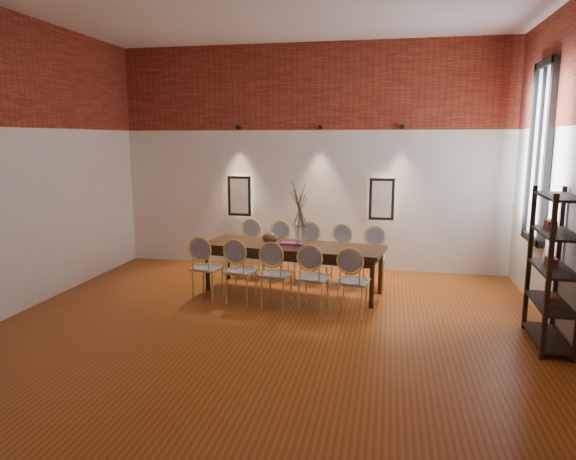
% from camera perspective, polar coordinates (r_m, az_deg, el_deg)
% --- Properties ---
extents(floor, '(7.00, 7.00, 0.02)m').
position_cam_1_polar(floor, '(6.33, -2.68, -11.81)').
color(floor, '#944615').
rests_on(floor, ground).
extents(wall_back, '(7.00, 0.10, 4.00)m').
position_cam_1_polar(wall_back, '(9.36, 2.46, 7.96)').
color(wall_back, silver).
rests_on(wall_back, ground).
extents(wall_front, '(7.00, 0.10, 4.00)m').
position_cam_1_polar(wall_front, '(2.60, -22.10, 1.55)').
color(wall_front, silver).
rests_on(wall_front, ground).
extents(brick_band_back, '(7.00, 0.02, 1.50)m').
position_cam_1_polar(brick_band_back, '(9.33, 2.45, 15.64)').
color(brick_band_back, maroon).
rests_on(brick_band_back, ground).
extents(niche_left, '(0.36, 0.06, 0.66)m').
position_cam_1_polar(niche_left, '(9.60, -5.37, 3.79)').
color(niche_left, '#FFEAC6').
rests_on(niche_left, wall_back).
extents(niche_right, '(0.36, 0.06, 0.66)m').
position_cam_1_polar(niche_right, '(9.21, 10.37, 3.40)').
color(niche_right, '#FFEAC6').
rests_on(niche_right, wall_back).
extents(spot_fixture_left, '(0.08, 0.10, 0.08)m').
position_cam_1_polar(spot_fixture_left, '(9.52, -5.55, 11.27)').
color(spot_fixture_left, black).
rests_on(spot_fixture_left, wall_back).
extents(spot_fixture_mid, '(0.08, 0.10, 0.08)m').
position_cam_1_polar(spot_fixture_mid, '(9.20, 3.62, 11.34)').
color(spot_fixture_mid, black).
rests_on(spot_fixture_mid, wall_back).
extents(spot_fixture_right, '(0.08, 0.10, 0.08)m').
position_cam_1_polar(spot_fixture_right, '(9.12, 12.54, 11.13)').
color(spot_fixture_right, black).
rests_on(spot_fixture_right, wall_back).
extents(window_glass, '(0.02, 0.78, 2.38)m').
position_cam_1_polar(window_glass, '(7.97, 26.26, 7.64)').
color(window_glass, silver).
rests_on(window_glass, wall_right).
extents(window_frame, '(0.08, 0.90, 2.50)m').
position_cam_1_polar(window_frame, '(7.96, 26.12, 7.65)').
color(window_frame, black).
rests_on(window_frame, wall_right).
extents(window_mullion, '(0.06, 0.06, 2.40)m').
position_cam_1_polar(window_mullion, '(7.96, 26.12, 7.65)').
color(window_mullion, black).
rests_on(window_mullion, wall_right).
extents(dining_table, '(2.84, 1.27, 0.75)m').
position_cam_1_polar(dining_table, '(7.94, 0.56, -4.30)').
color(dining_table, '#341C0D').
rests_on(dining_table, floor).
extents(chair_near_a, '(0.50, 0.50, 0.94)m').
position_cam_1_polar(chair_near_a, '(7.70, -8.96, -4.15)').
color(chair_near_a, '#D2BC64').
rests_on(chair_near_a, floor).
extents(chair_near_b, '(0.50, 0.50, 0.94)m').
position_cam_1_polar(chair_near_b, '(7.46, -5.24, -4.53)').
color(chair_near_b, '#D2BC64').
rests_on(chair_near_b, floor).
extents(chair_near_c, '(0.50, 0.50, 0.94)m').
position_cam_1_polar(chair_near_c, '(7.26, -1.29, -4.91)').
color(chair_near_c, '#D2BC64').
rests_on(chair_near_c, floor).
extents(chair_near_d, '(0.50, 0.50, 0.94)m').
position_cam_1_polar(chair_near_d, '(7.09, 2.87, -5.29)').
color(chair_near_d, '#D2BC64').
rests_on(chair_near_d, floor).
extents(chair_near_e, '(0.50, 0.50, 0.94)m').
position_cam_1_polar(chair_near_e, '(6.96, 7.22, -5.66)').
color(chair_near_e, '#D2BC64').
rests_on(chair_near_e, floor).
extents(chair_far_a, '(0.50, 0.50, 0.94)m').
position_cam_1_polar(chair_far_a, '(8.96, -4.58, -2.03)').
color(chair_far_a, '#D2BC64').
rests_on(chair_far_a, floor).
extents(chair_far_b, '(0.50, 0.50, 0.94)m').
position_cam_1_polar(chair_far_b, '(8.75, -1.30, -2.29)').
color(chair_far_b, '#D2BC64').
rests_on(chair_far_b, floor).
extents(chair_far_c, '(0.50, 0.50, 0.94)m').
position_cam_1_polar(chair_far_c, '(8.58, 2.13, -2.55)').
color(chair_far_c, '#D2BC64').
rests_on(chair_far_c, floor).
extents(chair_far_d, '(0.50, 0.50, 0.94)m').
position_cam_1_polar(chair_far_d, '(8.44, 5.68, -2.82)').
color(chair_far_d, '#D2BC64').
rests_on(chair_far_d, floor).
extents(chair_far_e, '(0.50, 0.50, 0.94)m').
position_cam_1_polar(chair_far_e, '(8.33, 9.35, -3.08)').
color(chair_far_e, '#D2BC64').
rests_on(chair_far_e, floor).
extents(vase, '(0.14, 0.14, 0.30)m').
position_cam_1_polar(vase, '(7.79, 1.27, -0.62)').
color(vase, silver).
rests_on(vase, dining_table).
extents(dried_branches, '(0.50, 0.50, 0.70)m').
position_cam_1_polar(dried_branches, '(7.72, 1.29, 2.66)').
color(dried_branches, '#4C3C2E').
rests_on(dried_branches, vase).
extents(bowl, '(0.24, 0.24, 0.18)m').
position_cam_1_polar(bowl, '(7.91, -2.05, -0.90)').
color(bowl, brown).
rests_on(bowl, dining_table).
extents(book, '(0.28, 0.22, 0.03)m').
position_cam_1_polar(book, '(7.88, 0.18, -1.49)').
color(book, '#982784').
rests_on(book, dining_table).
extents(shelving_rack, '(0.42, 1.02, 1.80)m').
position_cam_1_polar(shelving_rack, '(6.55, 27.42, -3.86)').
color(shelving_rack, black).
rests_on(shelving_rack, floor).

